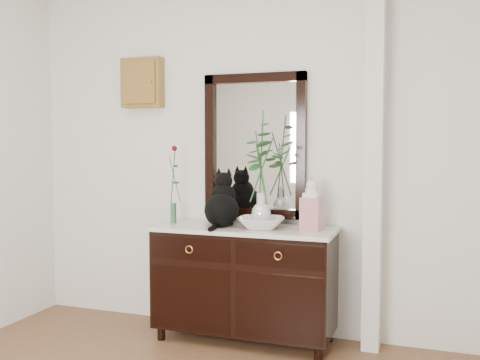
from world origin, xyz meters
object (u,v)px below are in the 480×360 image
at_px(lotus_bowl, 261,223).
at_px(ginger_jar, 312,204).
at_px(sideboard, 244,277).
at_px(cat, 222,199).

height_order(lotus_bowl, ginger_jar, ginger_jar).
bearing_deg(lotus_bowl, sideboard, 164.66).
bearing_deg(sideboard, lotus_bowl, -15.34).
height_order(sideboard, ginger_jar, ginger_jar).
relative_size(sideboard, cat, 3.28).
xyz_separation_m(cat, ginger_jar, (0.66, 0.05, -0.02)).
relative_size(cat, lotus_bowl, 1.22).
relative_size(sideboard, ginger_jar, 3.61).
bearing_deg(ginger_jar, lotus_bowl, -170.93).
xyz_separation_m(cat, lotus_bowl, (0.31, -0.01, -0.16)).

